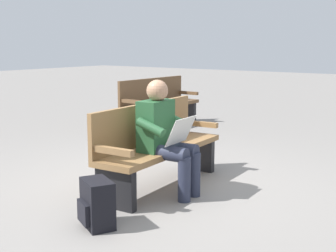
{
  "coord_description": "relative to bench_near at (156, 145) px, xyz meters",
  "views": [
    {
      "loc": [
        3.93,
        2.93,
        1.54
      ],
      "look_at": [
        0.09,
        0.15,
        0.7
      ],
      "focal_mm": 49.99,
      "sensor_mm": 36.0,
      "label": 1
    }
  ],
  "objects": [
    {
      "name": "backpack",
      "position": [
        1.22,
        0.3,
        -0.26
      ],
      "size": [
        0.35,
        0.4,
        0.41
      ],
      "rotation": [
        0.0,
        0.0,
        4.24
      ],
      "color": "black",
      "rests_on": "ground"
    },
    {
      "name": "bench_far",
      "position": [
        -2.91,
        -2.18,
        0.0
      ],
      "size": [
        1.81,
        0.52,
        0.9
      ],
      "rotation": [
        0.0,
        0.0,
        -0.02
      ],
      "color": "brown",
      "rests_on": "ground"
    },
    {
      "name": "ground_plane",
      "position": [
        -0.0,
        0.07,
        -0.46
      ],
      "size": [
        40.0,
        40.0,
        0.0
      ],
      "primitive_type": "plane",
      "color": "gray"
    },
    {
      "name": "bench_near",
      "position": [
        0.0,
        0.0,
        0.0
      ],
      "size": [
        1.83,
        0.6,
        0.9
      ],
      "rotation": [
        0.0,
        0.0,
        0.07
      ],
      "color": "olive",
      "rests_on": "ground"
    },
    {
      "name": "person_seated",
      "position": [
        0.17,
        0.24,
        0.17
      ],
      "size": [
        0.59,
        0.59,
        1.18
      ],
      "rotation": [
        0.0,
        0.0,
        0.07
      ],
      "color": "#23512D",
      "rests_on": "ground"
    }
  ]
}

